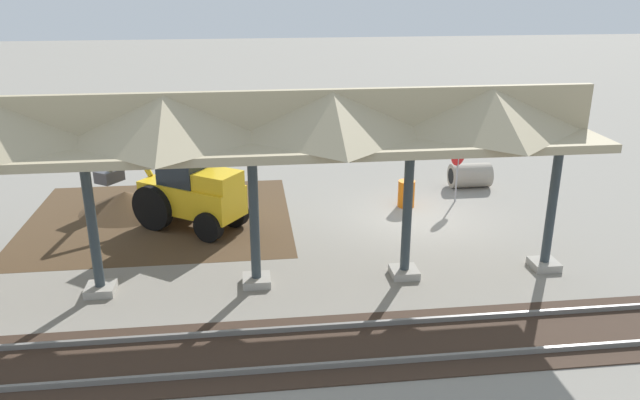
{
  "coord_description": "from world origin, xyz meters",
  "views": [
    {
      "loc": [
        5.37,
        17.98,
        7.4
      ],
      "look_at": [
        3.44,
        2.17,
        1.6
      ],
      "focal_mm": 35.0,
      "sensor_mm": 36.0,
      "label": 1
    }
  ],
  "objects_px": {
    "backhoe": "(187,188)",
    "concrete_pipe": "(470,175)",
    "traffic_barrel": "(406,194)",
    "stop_sign": "(458,161)"
  },
  "relations": [
    {
      "from": "traffic_barrel",
      "to": "concrete_pipe",
      "type": "bearing_deg",
      "value": -148.74
    },
    {
      "from": "backhoe",
      "to": "concrete_pipe",
      "type": "distance_m",
      "value": 10.3
    },
    {
      "from": "stop_sign",
      "to": "backhoe",
      "type": "distance_m",
      "value": 8.97
    },
    {
      "from": "stop_sign",
      "to": "concrete_pipe",
      "type": "height_order",
      "value": "stop_sign"
    },
    {
      "from": "backhoe",
      "to": "stop_sign",
      "type": "bearing_deg",
      "value": -172.74
    },
    {
      "from": "stop_sign",
      "to": "concrete_pipe",
      "type": "bearing_deg",
      "value": -125.0
    },
    {
      "from": "stop_sign",
      "to": "backhoe",
      "type": "height_order",
      "value": "backhoe"
    },
    {
      "from": "concrete_pipe",
      "to": "traffic_barrel",
      "type": "bearing_deg",
      "value": 31.26
    },
    {
      "from": "stop_sign",
      "to": "backhoe",
      "type": "xyz_separation_m",
      "value": [
        8.89,
        1.13,
        -0.21
      ]
    },
    {
      "from": "backhoe",
      "to": "traffic_barrel",
      "type": "height_order",
      "value": "backhoe"
    }
  ]
}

